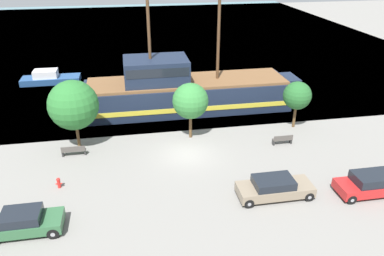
# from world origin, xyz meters

# --- Properties ---
(ground_plane) EXTENTS (160.00, 160.00, 0.00)m
(ground_plane) POSITION_xyz_m (0.00, 0.00, 0.00)
(ground_plane) COLOR gray
(water_surface) EXTENTS (80.00, 80.00, 0.00)m
(water_surface) POSITION_xyz_m (0.00, 44.00, 0.00)
(water_surface) COLOR slate
(water_surface) RESTS_ON ground
(pirate_ship) EXTENTS (21.11, 5.21, 11.74)m
(pirate_ship) POSITION_xyz_m (1.19, 8.93, 1.91)
(pirate_ship) COLOR #192338
(pirate_ship) RESTS_ON water_surface
(moored_boat_dockside) EXTENTS (6.66, 2.28, 1.56)m
(moored_boat_dockside) POSITION_xyz_m (-13.22, 19.42, 0.57)
(moored_boat_dockside) COLOR navy
(moored_boat_dockside) RESTS_ON water_surface
(parked_car_curb_front) EXTENTS (4.85, 1.91, 1.37)m
(parked_car_curb_front) POSITION_xyz_m (4.64, -6.45, 0.69)
(parked_car_curb_front) COLOR #7F705B
(parked_car_curb_front) RESTS_ON ground_plane
(parked_car_curb_mid) EXTENTS (4.85, 1.89, 1.45)m
(parked_car_curb_mid) POSITION_xyz_m (11.09, -7.21, 0.72)
(parked_car_curb_mid) COLOR #B21E1E
(parked_car_curb_mid) RESTS_ON ground_plane
(parked_car_curb_rear) EXTENTS (4.09, 1.87, 1.40)m
(parked_car_curb_rear) POSITION_xyz_m (-10.43, -7.18, 0.70)
(parked_car_curb_rear) COLOR #2D5B38
(parked_car_curb_rear) RESTS_ON ground_plane
(fire_hydrant) EXTENTS (0.42, 0.25, 0.76)m
(fire_hydrant) POSITION_xyz_m (-9.18, -3.01, 0.41)
(fire_hydrant) COLOR red
(fire_hydrant) RESTS_ON ground_plane
(bench_promenade_east) EXTENTS (1.61, 0.45, 0.85)m
(bench_promenade_east) POSITION_xyz_m (7.93, 0.14, 0.43)
(bench_promenade_east) COLOR #4C4742
(bench_promenade_east) RESTS_ON ground_plane
(bench_promenade_west) EXTENTS (1.80, 0.45, 0.85)m
(bench_promenade_west) POSITION_xyz_m (-8.64, 1.22, 0.44)
(bench_promenade_west) COLOR #4C4742
(bench_promenade_west) RESTS_ON ground_plane
(tree_row_east) EXTENTS (3.88, 3.88, 5.52)m
(tree_row_east) POSITION_xyz_m (-8.40, 2.79, 3.57)
(tree_row_east) COLOR brown
(tree_row_east) RESTS_ON ground_plane
(tree_row_mideast) EXTENTS (2.94, 2.94, 4.77)m
(tree_row_mideast) POSITION_xyz_m (0.76, 2.72, 3.29)
(tree_row_mideast) COLOR brown
(tree_row_mideast) RESTS_ON ground_plane
(tree_row_midwest) EXTENTS (2.44, 2.44, 4.21)m
(tree_row_midwest) POSITION_xyz_m (10.20, 3.11, 2.97)
(tree_row_midwest) COLOR brown
(tree_row_midwest) RESTS_ON ground_plane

